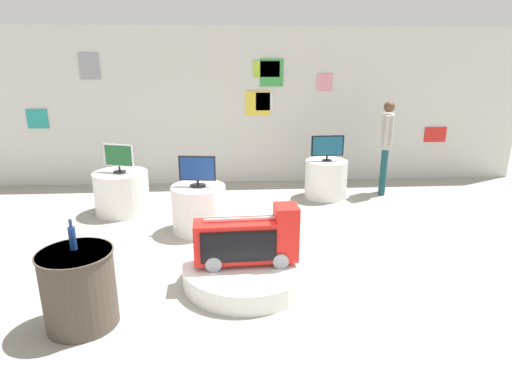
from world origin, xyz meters
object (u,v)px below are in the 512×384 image
display_pedestal_left_rear (199,208)px  display_pedestal_center_rear (122,192)px  tv_on_left_rear (197,170)px  novelty_firetruck_tv (248,241)px  tv_on_center_rear (118,157)px  main_display_pedestal (246,272)px  display_pedestal_right_rear (326,179)px  side_table_round (79,288)px  bottle_on_side_table (72,237)px  tv_on_right_rear (328,147)px  shopper_browsing_near_truck (386,141)px

display_pedestal_left_rear → display_pedestal_center_rear: size_ratio=0.90×
tv_on_left_rear → display_pedestal_center_rear: 1.73m
novelty_firetruck_tv → display_pedestal_center_rear: novelty_firetruck_tv is taller
novelty_firetruck_tv → tv_on_center_rear: (-2.00, 2.51, 0.44)m
tv_on_center_rear → display_pedestal_left_rear: bearing=-33.8°
display_pedestal_center_rear → tv_on_center_rear: 0.61m
display_pedestal_left_rear → main_display_pedestal: bearing=-68.4°
display_pedestal_right_rear → tv_on_center_rear: bearing=-170.6°
side_table_round → novelty_firetruck_tv: bearing=23.2°
side_table_round → bottle_on_side_table: bearing=109.9°
display_pedestal_center_rear → tv_on_right_rear: size_ratio=1.49×
tv_on_right_rear → side_table_round: size_ratio=0.78×
tv_on_left_rear → side_table_round: size_ratio=0.70×
main_display_pedestal → novelty_firetruck_tv: novelty_firetruck_tv is taller
tv_on_center_rear → shopper_browsing_near_truck: size_ratio=0.29×
display_pedestal_center_rear → tv_on_center_rear: bearing=-71.1°
display_pedestal_center_rear → shopper_browsing_near_truck: shopper_browsing_near_truck is taller
display_pedestal_left_rear → shopper_browsing_near_truck: 3.84m
novelty_firetruck_tv → display_pedestal_right_rear: bearing=62.7°
tv_on_center_rear → bottle_on_side_table: bearing=-84.2°
main_display_pedestal → display_pedestal_left_rear: (-0.64, 1.61, 0.23)m
shopper_browsing_near_truck → main_display_pedestal: bearing=-130.6°
display_pedestal_center_rear → display_pedestal_right_rear: same height
tv_on_center_rear → display_pedestal_right_rear: tv_on_center_rear is taller
main_display_pedestal → tv_on_center_rear: size_ratio=2.87×
novelty_firetruck_tv → display_pedestal_center_rear: 3.22m
display_pedestal_right_rear → bottle_on_side_table: 5.03m
novelty_firetruck_tv → side_table_round: bearing=-156.8°
tv_on_left_rear → tv_on_center_rear: tv_on_center_rear is taller
main_display_pedestal → novelty_firetruck_tv: (0.02, -0.01, 0.40)m
bottle_on_side_table → side_table_round: bearing=-70.1°
tv_on_left_rear → shopper_browsing_near_truck: (3.41, 1.63, 0.09)m
novelty_firetruck_tv → tv_on_right_rear: 3.53m
tv_on_center_rear → display_pedestal_right_rear: size_ratio=0.66×
side_table_round → display_pedestal_center_rear: bearing=96.1°
novelty_firetruck_tv → tv_on_right_rear: bearing=62.6°
display_pedestal_center_rear → novelty_firetruck_tv: bearing=-51.5°
tv_on_left_rear → display_pedestal_center_rear: tv_on_left_rear is taller
main_display_pedestal → display_pedestal_left_rear: 1.75m
display_pedestal_center_rear → display_pedestal_right_rear: size_ratio=1.15×
main_display_pedestal → shopper_browsing_near_truck: bearing=49.4°
display_pedestal_right_rear → display_pedestal_center_rear: bearing=-170.7°
display_pedestal_left_rear → display_pedestal_right_rear: 2.72m
tv_on_left_rear → tv_on_right_rear: tv_on_right_rear is taller
display_pedestal_center_rear → side_table_round: size_ratio=1.16×
bottle_on_side_table → shopper_browsing_near_truck: bearing=41.3°
novelty_firetruck_tv → bottle_on_side_table: (-1.68, -0.65, 0.37)m
main_display_pedestal → side_table_round: size_ratio=1.90×
tv_on_right_rear → bottle_on_side_table: tv_on_right_rear is taller
tv_on_center_rear → main_display_pedestal: bearing=-51.7°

